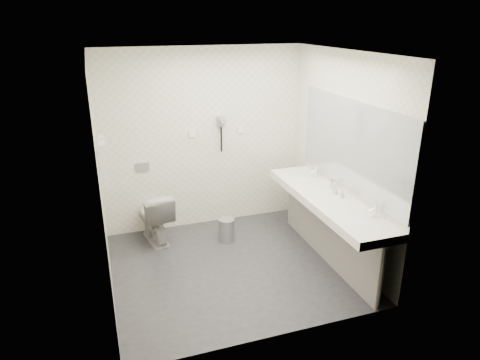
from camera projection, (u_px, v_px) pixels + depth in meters
name	position (u px, v px, depth m)	size (l,w,h in m)	color
floor	(232.00, 266.00, 5.26)	(2.80, 2.80, 0.00)	#2D2D33
ceiling	(231.00, 53.00, 4.39)	(2.80, 2.80, 0.00)	white
wall_back	(203.00, 140.00, 5.98)	(2.80, 2.80, 0.00)	white
wall_front	(278.00, 217.00, 3.67)	(2.80, 2.80, 0.00)	white
wall_left	(100.00, 184.00, 4.41)	(2.60, 2.60, 0.00)	white
wall_right	(342.00, 157.00, 5.24)	(2.60, 2.60, 0.00)	white
vanity_counter	(327.00, 200.00, 5.14)	(0.55, 2.20, 0.10)	white
vanity_panel	(327.00, 232.00, 5.30)	(0.03, 2.15, 0.75)	gray
vanity_post_near	(380.00, 277.00, 4.39)	(0.06, 0.06, 0.75)	silver
vanity_post_far	(292.00, 200.00, 6.23)	(0.06, 0.06, 0.75)	silver
mirror	(351.00, 146.00, 4.99)	(0.02, 2.20, 1.05)	#B2BCC6
basin_near	(358.00, 220.00, 4.55)	(0.40, 0.31, 0.05)	white
basin_far	(303.00, 179.00, 5.71)	(0.40, 0.31, 0.05)	white
faucet_near	(375.00, 210.00, 4.58)	(0.04, 0.04, 0.15)	silver
faucet_far	(316.00, 171.00, 5.73)	(0.04, 0.04, 0.15)	silver
soap_bottle_a	(335.00, 190.00, 5.18)	(0.04, 0.04, 0.10)	white
soap_bottle_c	(342.00, 193.00, 5.07)	(0.05, 0.05, 0.12)	white
glass_left	(333.00, 184.00, 5.35)	(0.06, 0.06, 0.11)	silver
toilet	(154.00, 217.00, 5.77)	(0.39, 0.69, 0.70)	white
flush_plate	(142.00, 167.00, 5.82)	(0.18, 0.02, 0.12)	#B2B5BA
pedal_bin	(227.00, 230.00, 5.83)	(0.22, 0.22, 0.30)	#B2B5BA
bin_lid	(226.00, 220.00, 5.77)	(0.22, 0.22, 0.01)	#B2B5BA
towel_rail	(100.00, 141.00, 4.80)	(0.02, 0.02, 0.62)	silver
towel_near	(104.00, 164.00, 4.76)	(0.07, 0.24, 0.48)	white
towel_far	(103.00, 156.00, 5.01)	(0.07, 0.24, 0.48)	white
dryer_cradle	(221.00, 121.00, 5.94)	(0.10, 0.04, 0.14)	gray
dryer_barrel	(222.00, 120.00, 5.87)	(0.08, 0.08, 0.14)	gray
dryer_cord	(221.00, 139.00, 6.01)	(0.02, 0.02, 0.35)	black
switch_plate_a	(192.00, 134.00, 5.89)	(0.09, 0.02, 0.09)	white
switch_plate_b	(241.00, 130.00, 6.10)	(0.09, 0.02, 0.09)	white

